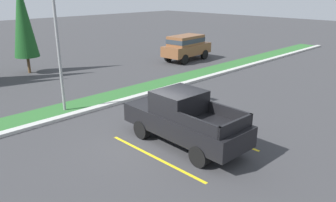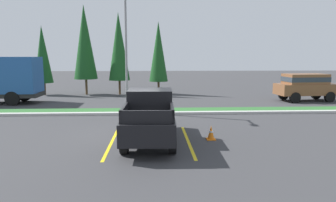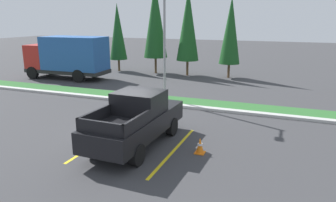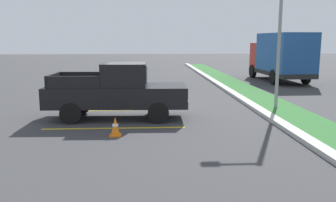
# 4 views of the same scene
# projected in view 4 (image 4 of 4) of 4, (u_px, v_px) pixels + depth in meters

# --- Properties ---
(ground_plane) EXTENTS (120.00, 120.00, 0.00)m
(ground_plane) POSITION_uv_depth(u_px,v_px,m) (139.00, 114.00, 14.31)
(ground_plane) COLOR #38383A
(parking_line_near) EXTENTS (0.12, 4.80, 0.01)m
(parking_line_near) POSITION_uv_depth(u_px,v_px,m) (121.00, 110.00, 14.99)
(parking_line_near) COLOR yellow
(parking_line_near) RESTS_ON ground
(parking_line_far) EXTENTS (0.12, 4.80, 0.01)m
(parking_line_far) POSITION_uv_depth(u_px,v_px,m) (114.00, 128.00, 11.94)
(parking_line_far) COLOR yellow
(parking_line_far) RESTS_ON ground
(curb_strip) EXTENTS (56.00, 0.40, 0.15)m
(curb_strip) POSITION_uv_depth(u_px,v_px,m) (260.00, 110.00, 14.57)
(curb_strip) COLOR #B2B2AD
(curb_strip) RESTS_ON ground
(grass_median) EXTENTS (56.00, 1.80, 0.06)m
(grass_median) POSITION_uv_depth(u_px,v_px,m) (286.00, 111.00, 14.64)
(grass_median) COLOR #2D662D
(grass_median) RESTS_ON ground
(pickup_truck_main) EXTENTS (2.09, 5.28, 2.10)m
(pickup_truck_main) POSITION_uv_depth(u_px,v_px,m) (118.00, 91.00, 13.28)
(pickup_truck_main) COLOR black
(pickup_truck_main) RESTS_ON ground
(cargo_truck_distant) EXTENTS (6.87, 2.67, 3.40)m
(cargo_truck_distant) POSITION_uv_depth(u_px,v_px,m) (281.00, 55.00, 25.02)
(cargo_truck_distant) COLOR black
(cargo_truck_distant) RESTS_ON ground
(street_light) EXTENTS (0.24, 1.49, 6.91)m
(street_light) POSITION_uv_depth(u_px,v_px,m) (277.00, 14.00, 14.61)
(street_light) COLOR gray
(street_light) RESTS_ON ground
(traffic_cone) EXTENTS (0.36, 0.36, 0.60)m
(traffic_cone) POSITION_uv_depth(u_px,v_px,m) (115.00, 127.00, 10.94)
(traffic_cone) COLOR orange
(traffic_cone) RESTS_ON ground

